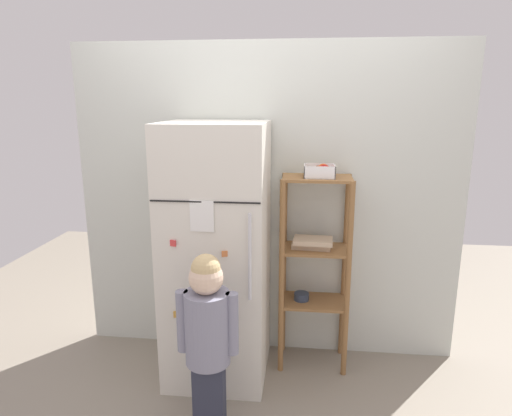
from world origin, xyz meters
name	(u,v)px	position (x,y,z in m)	size (l,w,h in m)	color
ground_plane	(261,373)	(0.00, 0.00, 0.00)	(6.00, 6.00, 0.00)	gray
kitchen_wall_back	(267,204)	(0.00, 0.36, 1.07)	(2.62, 0.03, 2.15)	silver
refrigerator	(217,254)	(-0.29, 0.02, 0.82)	(0.63, 0.66, 1.65)	silver
child_standing	(208,327)	(-0.23, -0.54, 0.62)	(0.33, 0.24, 1.02)	#2E3142
pantry_shelf_unit	(314,258)	(0.33, 0.18, 0.76)	(0.45, 0.30, 1.30)	olive
fruit_bin	(321,171)	(0.35, 0.16, 1.34)	(0.19, 0.15, 0.08)	white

